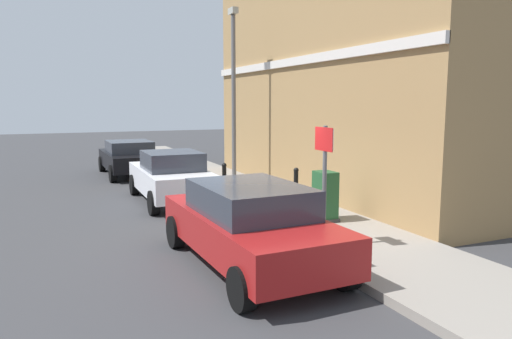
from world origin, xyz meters
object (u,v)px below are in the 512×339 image
object	(u,v)px
bollard_far_kerb	(224,180)
street_sign	(324,168)
car_white	(171,176)
car_black	(129,157)
bollard_near_cabinet	(296,186)
car_red	(250,223)
lamppost	(234,89)
utility_cabinet	(325,198)

from	to	relation	value
bollard_far_kerb	street_sign	bearing A→B (deg)	-88.04
car_white	car_black	distance (m)	5.77
street_sign	bollard_near_cabinet	bearing A→B (deg)	69.79
car_red	bollard_far_kerb	world-z (taller)	car_red
car_red	bollard_far_kerb	size ratio (longest dim) A/B	4.25
car_red	car_black	xyz separation A→B (m)	(-0.16, 11.76, -0.05)
car_red	street_sign	xyz separation A→B (m)	(1.54, 0.06, 0.89)
street_sign	car_red	bearing A→B (deg)	-177.63
bollard_near_cabinet	bollard_far_kerb	size ratio (longest dim) A/B	1.00
bollard_near_cabinet	street_sign	bearing A→B (deg)	-110.21
car_red	lamppost	world-z (taller)	lamppost
car_black	utility_cabinet	bearing A→B (deg)	-164.93
car_black	street_sign	size ratio (longest dim) A/B	1.82
car_white	utility_cabinet	bearing A→B (deg)	-148.08
car_white	bollard_far_kerb	size ratio (longest dim) A/B	3.94
utility_cabinet	lamppost	world-z (taller)	lamppost
car_red	bollard_near_cabinet	xyz separation A→B (m)	(2.76, 3.37, -0.07)
lamppost	utility_cabinet	bearing A→B (deg)	-88.79
bollard_near_cabinet	bollard_far_kerb	bearing A→B (deg)	129.81
bollard_near_cabinet	bollard_far_kerb	xyz separation A→B (m)	(-1.39, 1.66, 0.00)
car_red	car_white	size ratio (longest dim) A/B	1.08
utility_cabinet	street_sign	xyz separation A→B (m)	(-1.12, -1.72, 0.98)
bollard_near_cabinet	utility_cabinet	bearing A→B (deg)	-93.61
street_sign	bollard_far_kerb	bearing A→B (deg)	91.96
car_black	street_sign	distance (m)	11.86
bollard_far_kerb	car_red	bearing A→B (deg)	-105.27
car_white	bollard_near_cabinet	xyz separation A→B (m)	(2.67, -2.62, -0.05)
bollard_near_cabinet	lamppost	size ratio (longest dim) A/B	0.18
car_black	lamppost	bearing A→B (deg)	-149.60
car_black	bollard_far_kerb	distance (m)	6.90
bollard_far_kerb	car_white	bearing A→B (deg)	143.39
bollard_far_kerb	lamppost	xyz separation A→B (m)	(1.17, 2.24, 2.60)
car_white	lamppost	size ratio (longest dim) A/B	0.72
car_white	street_sign	size ratio (longest dim) A/B	1.78
car_black	car_red	bearing A→B (deg)	-179.94
car_white	utility_cabinet	size ratio (longest dim) A/B	3.56
bollard_near_cabinet	street_sign	xyz separation A→B (m)	(-1.22, -3.31, 0.96)
car_red	car_white	world-z (taller)	car_white
car_red	bollard_near_cabinet	distance (m)	4.36
car_black	bollard_near_cabinet	bearing A→B (deg)	-161.52
car_black	street_sign	world-z (taller)	street_sign
car_white	bollard_far_kerb	distance (m)	1.60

